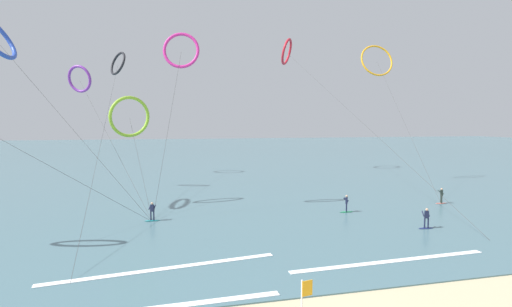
{
  "coord_description": "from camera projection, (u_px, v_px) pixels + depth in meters",
  "views": [
    {
      "loc": [
        -7.66,
        -12.44,
        8.8
      ],
      "look_at": [
        0.0,
        19.9,
        6.14
      ],
      "focal_mm": 26.56,
      "sensor_mm": 36.0,
      "label": 1
    }
  ],
  "objects": [
    {
      "name": "surfer_teal",
      "position": [
        152.0,
        213.0,
        33.81
      ],
      "size": [
        1.4,
        0.67,
        1.7
      ],
      "rotation": [
        0.0,
        0.0,
        2.74
      ],
      "color": "teal",
      "rests_on": "ground"
    },
    {
      "name": "wave_crest_far",
      "position": [
        165.0,
        269.0,
        22.67
      ],
      "size": [
        13.85,
        2.3,
        0.12
      ],
      "primitive_type": "cube",
      "rotation": [
        0.0,
        0.0,
        0.13
      ],
      "color": "white",
      "rests_on": "ground"
    },
    {
      "name": "wave_crest_near",
      "position": [
        171.0,
        307.0,
        17.98
      ],
      "size": [
        10.85,
        0.88,
        0.12
      ],
      "primitive_type": "cube",
      "rotation": [
        0.0,
        0.0,
        0.04
      ],
      "color": "white",
      "rests_on": "ground"
    },
    {
      "name": "surfer_navy",
      "position": [
        426.0,
        220.0,
        31.39
      ],
      "size": [
        1.4,
        0.66,
        1.7
      ],
      "rotation": [
        0.0,
        0.0,
        2.78
      ],
      "color": "navy",
      "rests_on": "ground"
    },
    {
      "name": "kite_violet",
      "position": [
        80.0,
        79.0,
        48.14
      ],
      "size": [
        11.07,
        19.44,
        16.2
      ],
      "rotation": [
        0.0,
        0.0,
        2.63
      ],
      "color": "purple",
      "rests_on": "ground"
    },
    {
      "name": "kite_lime",
      "position": [
        130.0,
        117.0,
        39.6
      ],
      "size": [
        4.51,
        8.54,
        11.67
      ],
      "rotation": [
        0.0,
        0.0,
        3.58
      ],
      "color": "#8CC62D",
      "rests_on": "ground"
    },
    {
      "name": "beach_flag",
      "position": [
        304.0,
        305.0,
        14.36
      ],
      "size": [
        0.47,
        0.11,
        2.91
      ],
      "color": "silver",
      "rests_on": "ground"
    },
    {
      "name": "sea_water",
      "position": [
        192.0,
        152.0,
        116.27
      ],
      "size": [
        400.0,
        200.0,
        0.08
      ],
      "primitive_type": "cube",
      "color": "#476B75",
      "rests_on": "ground"
    },
    {
      "name": "surfer_emerald",
      "position": [
        346.0,
        205.0,
        37.16
      ],
      "size": [
        1.4,
        0.71,
        1.7
      ],
      "rotation": [
        0.0,
        0.0,
        4.18
      ],
      "color": "#199351",
      "rests_on": "ground"
    },
    {
      "name": "kite_magenta",
      "position": [
        181.0,
        51.0,
        37.18
      ],
      "size": [
        4.8,
        4.86,
        17.76
      ],
      "rotation": [
        0.0,
        0.0,
        6.07
      ],
      "color": "#CC288E",
      "rests_on": "ground"
    },
    {
      "name": "wave_crest_mid",
      "position": [
        392.0,
        262.0,
        23.89
      ],
      "size": [
        13.74,
        1.03,
        0.12
      ],
      "primitive_type": "cube",
      "rotation": [
        0.0,
        0.0,
        0.04
      ],
      "color": "white",
      "rests_on": "ground"
    },
    {
      "name": "surfer_coral",
      "position": [
        441.0,
        197.0,
        41.18
      ],
      "size": [
        1.4,
        0.67,
        1.7
      ],
      "rotation": [
        0.0,
        0.0,
        4.35
      ],
      "color": "#EA7260",
      "rests_on": "ground"
    },
    {
      "name": "kite_crimson",
      "position": [
        287.0,
        52.0,
        67.94
      ],
      "size": [
        4.02,
        45.89,
        24.03
      ],
      "rotation": [
        0.0,
        0.0,
        4.18
      ],
      "color": "red",
      "rests_on": "ground"
    },
    {
      "name": "kite_amber",
      "position": [
        377.0,
        61.0,
        55.45
      ],
      "size": [
        5.06,
        16.93,
        20.39
      ],
      "rotation": [
        0.0,
        0.0,
        6.24
      ],
      "color": "orange",
      "rests_on": "ground"
    },
    {
      "name": "kite_charcoal",
      "position": [
        118.0,
        64.0,
        61.83
      ],
      "size": [
        4.12,
        47.02,
        20.6
      ],
      "rotation": [
        0.0,
        0.0,
        5.3
      ],
      "color": "black",
      "rests_on": "ground"
    }
  ]
}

